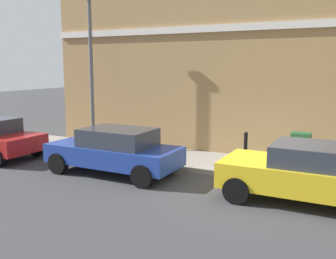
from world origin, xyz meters
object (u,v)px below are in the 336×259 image
at_px(car_yellow, 313,173).
at_px(car_blue, 115,150).
at_px(lamppost, 91,64).
at_px(utility_cabinet, 300,153).
at_px(bollard_near_cabinet, 245,147).

distance_m(car_yellow, car_blue, 5.62).
bearing_deg(car_yellow, lamppost, -15.31).
bearing_deg(utility_cabinet, car_blue, 113.96).
bearing_deg(car_blue, car_yellow, -179.32).
distance_m(bollard_near_cabinet, lamppost, 6.54).
bearing_deg(lamppost, bollard_near_cabinet, -90.76).
bearing_deg(car_yellow, car_blue, 0.84).
xyz_separation_m(car_yellow, lamppost, (2.47, 8.24, 2.57)).
xyz_separation_m(car_blue, lamppost, (2.42, 2.62, 2.57)).
relative_size(car_blue, bollard_near_cabinet, 3.95).
relative_size(car_yellow, bollard_near_cabinet, 4.17).
bearing_deg(bollard_near_cabinet, car_yellow, -136.86).
distance_m(car_yellow, utility_cabinet, 2.37).
bearing_deg(car_yellow, bollard_near_cabinet, -45.46).
height_order(car_blue, bollard_near_cabinet, car_blue).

